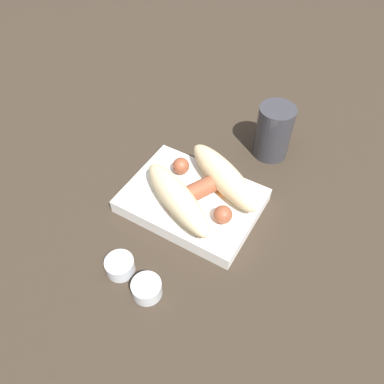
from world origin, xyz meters
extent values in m
plane|color=#33281E|center=(0.00, 0.00, 0.00)|extent=(3.00, 3.00, 0.00)
cube|color=silver|center=(0.00, 0.00, 0.01)|extent=(0.24, 0.18, 0.03)
ellipsoid|color=beige|center=(-0.01, -0.04, 0.06)|extent=(0.19, 0.13, 0.05)
ellipsoid|color=beige|center=(0.04, 0.05, 0.06)|extent=(0.19, 0.13, 0.05)
cylinder|color=brown|center=(0.01, 0.01, 0.04)|extent=(0.09, 0.14, 0.03)
sphere|color=brown|center=(0.07, -0.02, 0.04)|extent=(0.03, 0.03, 0.03)
sphere|color=brown|center=(-0.05, 0.04, 0.04)|extent=(0.03, 0.03, 0.03)
cylinder|color=#F99E4C|center=(0.05, 0.04, 0.03)|extent=(0.03, 0.03, 0.00)
cylinder|color=orange|center=(0.07, 0.04, 0.03)|extent=(0.02, 0.02, 0.00)
cylinder|color=#F99E4C|center=(0.04, 0.06, 0.03)|extent=(0.03, 0.03, 0.00)
cylinder|color=#F99E4C|center=(0.05, 0.04, 0.03)|extent=(0.04, 0.04, 0.00)
cylinder|color=#F99E4C|center=(0.06, 0.06, 0.03)|extent=(0.03, 0.03, 0.00)
torus|color=silver|center=(0.08, 0.03, 0.03)|extent=(0.03, 0.03, 0.00)
torus|color=silver|center=(0.05, 0.06, 0.03)|extent=(0.04, 0.04, 0.00)
torus|color=silver|center=(0.05, 0.05, 0.03)|extent=(0.04, 0.04, 0.01)
cylinder|color=silver|center=(-0.03, -0.18, 0.01)|extent=(0.05, 0.05, 0.03)
cylinder|color=white|center=(-0.03, -0.18, 0.01)|extent=(0.04, 0.04, 0.01)
cylinder|color=silver|center=(0.03, -0.19, 0.01)|extent=(0.05, 0.05, 0.03)
cylinder|color=white|center=(0.03, -0.19, 0.01)|extent=(0.04, 0.04, 0.01)
cylinder|color=#333338|center=(0.07, 0.21, 0.06)|extent=(0.07, 0.07, 0.11)
camera|label=1|loc=(0.22, -0.38, 0.54)|focal=35.00mm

